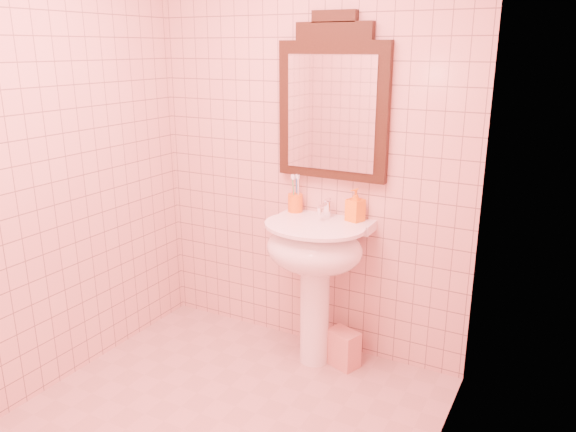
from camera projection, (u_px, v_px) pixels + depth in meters
The scene contains 7 objects.
back_wall at pixel (307, 146), 3.28m from camera, with size 2.00×0.02×2.50m, color #DDA89A.
pedestal_sink at pixel (315, 258), 3.18m from camera, with size 0.58×0.58×0.86m.
faucet at pixel (326, 208), 3.22m from camera, with size 0.04×0.16×0.11m.
mirror at pixel (333, 104), 3.10m from camera, with size 0.65×0.06×0.91m.
toothbrush_cup at pixel (295, 203), 3.34m from camera, with size 0.09×0.09×0.20m.
soap_dispenser at pixel (355, 205), 3.15m from camera, with size 0.08×0.09×0.19m, color orange.
towel at pixel (343, 348), 3.30m from camera, with size 0.18×0.12×0.22m, color #E18485.
Camera 1 is at (1.44, -1.82, 1.81)m, focal length 35.00 mm.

